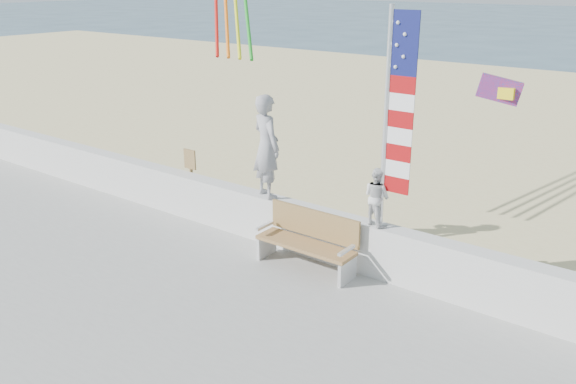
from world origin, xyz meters
name	(u,v)px	position (x,y,z in m)	size (l,w,h in m)	color
ground	(213,296)	(0.00, 0.00, 0.00)	(220.00, 220.00, 0.00)	#325265
sand	(439,165)	(0.00, 9.00, 0.04)	(90.00, 40.00, 0.08)	beige
seawall	(286,223)	(0.00, 2.00, 0.63)	(30.00, 0.35, 0.90)	silver
adult	(267,146)	(-0.44, 2.00, 2.04)	(0.70, 0.46, 1.91)	#929297
child	(377,197)	(1.86, 2.00, 1.57)	(0.48, 0.37, 0.98)	silver
bench	(308,240)	(0.83, 1.55, 0.69)	(1.80, 0.57, 1.00)	#9C7444
flag	(394,112)	(2.07, 2.00, 2.99)	(0.50, 0.08, 3.50)	white
parafoil_kite	(501,90)	(2.62, 5.29, 2.92)	(0.88, 0.47, 0.58)	red
sign	(191,176)	(-2.71, 2.26, 0.94)	(0.32, 0.07, 1.46)	olive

